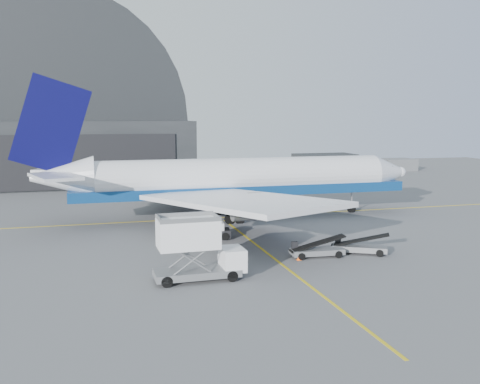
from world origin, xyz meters
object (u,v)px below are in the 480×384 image
object	(u,v)px
catering_truck	(196,249)
belt_loader_b	(359,247)
pushback_tug	(213,232)
airliner	(228,180)
belt_loader_a	(317,250)

from	to	relation	value
catering_truck	belt_loader_b	world-z (taller)	catering_truck
pushback_tug	belt_loader_b	bearing A→B (deg)	-31.65
airliner	pushback_tug	distance (m)	11.88
pushback_tug	belt_loader_b	size ratio (longest dim) A/B	0.78
airliner	belt_loader_b	xyz separation A→B (m)	(7.59, -20.09, -4.33)
belt_loader_a	belt_loader_b	distance (m)	4.32
airliner	belt_loader_b	bearing A→B (deg)	-69.29
catering_truck	pushback_tug	size ratio (longest dim) A/B	1.75
airliner	catering_truck	bearing A→B (deg)	-109.80
belt_loader_a	belt_loader_b	size ratio (longest dim) A/B	1.00
belt_loader_a	belt_loader_b	world-z (taller)	belt_loader_b
belt_loader_b	pushback_tug	bearing A→B (deg)	168.15
airliner	pushback_tug	xyz separation A→B (m)	(-4.24, -10.24, -4.28)
pushback_tug	belt_loader_b	xyz separation A→B (m)	(11.83, -9.85, -0.04)
belt_loader_a	airliner	bearing A→B (deg)	103.22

